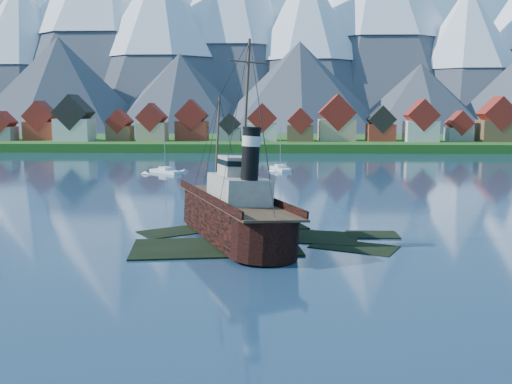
{
  "coord_description": "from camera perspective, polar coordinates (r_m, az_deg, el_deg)",
  "views": [
    {
      "loc": [
        3.54,
        -61.95,
        14.99
      ],
      "look_at": [
        1.04,
        6.0,
        5.0
      ],
      "focal_mm": 40.0,
      "sensor_mm": 36.0,
      "label": 1
    }
  ],
  "objects": [
    {
      "name": "town",
      "position": [
        217.33,
        -7.66,
        6.7
      ],
      "size": [
        250.96,
        16.69,
        17.3
      ],
      "color": "maroon",
      "rests_on": "ground"
    },
    {
      "name": "shore_bank",
      "position": [
        232.46,
        1.23,
        4.66
      ],
      "size": [
        600.0,
        80.0,
        3.2
      ],
      "primitive_type": "cube",
      "color": "#214714",
      "rests_on": "ground"
    },
    {
      "name": "sailboat_c",
      "position": [
        135.1,
        -9.06,
        2.0
      ],
      "size": [
        8.48,
        7.81,
        11.9
      ],
      "rotation": [
        0.0,
        0.0,
        0.85
      ],
      "color": "silver",
      "rests_on": "ground"
    },
    {
      "name": "seawall",
      "position": [
        194.56,
        1.06,
        3.94
      ],
      "size": [
        600.0,
        2.5,
        2.0
      ],
      "primitive_type": "cube",
      "color": "#3F3D38",
      "rests_on": "ground"
    },
    {
      "name": "mountains",
      "position": [
        548.29,
        1.7,
        16.15
      ],
      "size": [
        965.0,
        340.0,
        205.0
      ],
      "color": "#2D333D",
      "rests_on": "ground"
    },
    {
      "name": "shoal",
      "position": [
        65.93,
        0.52,
        -5.09
      ],
      "size": [
        31.71,
        21.24,
        1.14
      ],
      "color": "black",
      "rests_on": "ground"
    },
    {
      "name": "tugboat_wreck",
      "position": [
        67.6,
        -2.3,
        -1.88
      ],
      "size": [
        6.95,
        29.93,
        23.72
      ],
      "rotation": [
        0.0,
        0.06,
        0.39
      ],
      "color": "black",
      "rests_on": "ground"
    },
    {
      "name": "sailboat_e",
      "position": [
        139.8,
        2.44,
        2.29
      ],
      "size": [
        5.32,
        9.92,
        11.19
      ],
      "rotation": [
        0.0,
        0.0,
        0.32
      ],
      "color": "silver",
      "rests_on": "ground"
    },
    {
      "name": "ground",
      "position": [
        63.83,
        -1.13,
        -5.22
      ],
      "size": [
        1400.0,
        1400.0,
        0.0
      ],
      "primitive_type": "plane",
      "color": "navy",
      "rests_on": "ground"
    }
  ]
}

